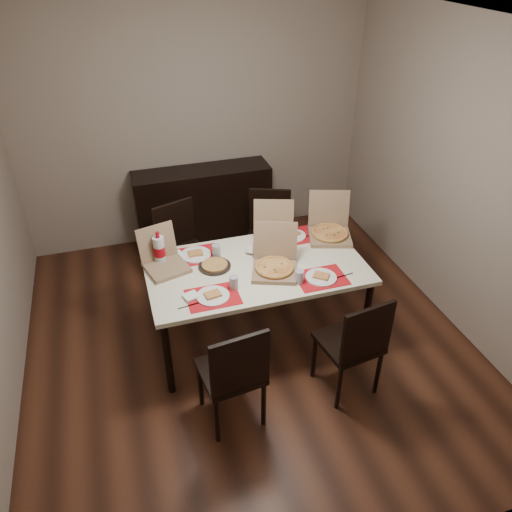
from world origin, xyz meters
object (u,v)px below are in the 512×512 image
dining_table (256,273)px  pizza_box_center (275,264)px  chair_near_right (355,343)px  soda_bottle (159,250)px  sideboard (204,207)px  chair_near_left (234,372)px  chair_far_left (182,246)px  dip_bowl (253,250)px  chair_far_right (269,232)px

dining_table → pizza_box_center: pizza_box_center is taller
chair_near_right → soda_bottle: size_ratio=3.15×
sideboard → soda_bottle: bearing=-114.5°
sideboard → chair_near_left: chair_near_left is taller
chair_near_right → pizza_box_center: bearing=117.0°
chair_near_left → chair_near_right: 0.94m
dining_table → soda_bottle: bearing=159.3°
chair_far_left → dip_bowl: 0.88m
sideboard → dip_bowl: sideboard is taller
chair_far_right → soda_bottle: size_ratio=3.15×
soda_bottle → chair_near_right: bearing=-42.0°
dip_bowl → pizza_box_center: bearing=-73.7°
chair_near_left → chair_far_right: (0.84, 1.75, 0.00)m
chair_near_right → dip_bowl: bearing=114.0°
sideboard → chair_near_right: size_ratio=1.61×
chair_near_right → soda_bottle: (-1.26, 1.13, 0.36)m
sideboard → pizza_box_center: size_ratio=3.04×
chair_near_left → pizza_box_center: size_ratio=1.88×
pizza_box_center → dip_bowl: (-0.09, 0.31, -0.04)m
sideboard → chair_near_right: chair_near_right is taller
dip_bowl → soda_bottle: size_ratio=0.44×
chair_near_left → dip_bowl: bearing=66.7°
chair_far_left → pizza_box_center: size_ratio=1.88×
sideboard → soda_bottle: (-0.66, -1.44, 0.42)m
chair_near_left → chair_far_left: 1.75m
sideboard → soda_bottle: soda_bottle is taller
chair_near_right → chair_far_left: 1.99m
chair_far_right → soda_bottle: bearing=-152.6°
chair_far_right → pizza_box_center: bearing=-105.8°
sideboard → dining_table: bearing=-87.0°
sideboard → dining_table: 1.74m
dining_table → soda_bottle: 0.82m
dining_table → chair_near_right: chair_near_right is taller
chair_near_left → chair_near_right: (0.94, 0.02, 0.00)m
chair_far_right → dip_bowl: 0.81m
chair_far_left → chair_near_left: bearing=-88.1°
sideboard → chair_far_right: chair_far_right is taller
chair_near_left → pizza_box_center: pizza_box_center is taller
pizza_box_center → dip_bowl: size_ratio=3.77×
sideboard → dining_table: size_ratio=0.83×
chair_near_left → soda_bottle: (-0.32, 1.16, 0.36)m
chair_near_right → chair_near_left: bearing=-178.6°
chair_near_left → chair_far_left: size_ratio=1.00×
sideboard → pizza_box_center: (0.22, -1.83, 0.36)m
dining_table → chair_far_right: bearing=65.2°
chair_far_right → pizza_box_center: size_ratio=1.88×
chair_far_left → chair_far_right: same height
chair_far_right → pizza_box_center: pizza_box_center is taller
dining_table → chair_far_left: 1.01m
chair_near_left → soda_bottle: 1.25m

